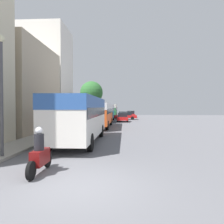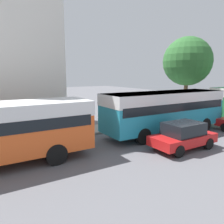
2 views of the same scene
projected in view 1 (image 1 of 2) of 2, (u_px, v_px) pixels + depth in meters
ground_plane at (79, 186)px, 6.74m from camera, size 120.00×120.00×0.00m
building_midblock at (14, 89)px, 21.11m from camera, size 6.22×9.49×8.39m
building_far_terrace at (46, 77)px, 29.29m from camera, size 5.89×6.23×12.97m
bus_lead at (80, 113)px, 14.96m from camera, size 2.61×9.43×3.11m
bus_following at (100, 112)px, 26.29m from camera, size 2.62×10.20×2.87m
bus_third_in_line at (106, 110)px, 37.65m from camera, size 2.61×9.35×2.94m
bus_rear at (111, 109)px, 48.55m from camera, size 2.55×9.35×3.00m
motorcycle_behind_lead at (40, 155)px, 8.05m from camera, size 0.38×2.24×1.73m
car_crossing at (125, 115)px, 42.39m from camera, size 4.43×1.88×1.56m
car_far_curb at (131, 114)px, 50.17m from camera, size 1.89×4.46×1.56m
car_distant at (123, 117)px, 36.00m from camera, size 1.81×3.84×1.51m
pedestrian_near_curb at (88, 115)px, 37.65m from camera, size 0.36×0.36×1.71m
street_tree at (91, 93)px, 43.79m from camera, size 4.56×4.56×7.47m
lamp_post at (1, 84)px, 10.18m from camera, size 0.36×0.36×5.67m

